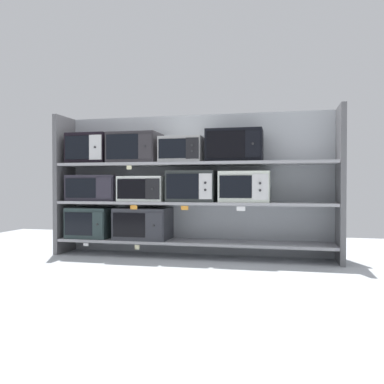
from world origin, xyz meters
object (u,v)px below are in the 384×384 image
(microwave_9, at_px, (234,146))
(microwave_3, at_px, (144,189))
(microwave_4, at_px, (192,186))
(microwave_1, at_px, (143,223))
(microwave_6, at_px, (90,149))
(microwave_8, at_px, (183,150))
(microwave_5, at_px, (245,187))
(microwave_7, at_px, (135,148))
(microwave_2, at_px, (95,188))
(microwave_0, at_px, (91,222))

(microwave_9, bearing_deg, microwave_3, 179.99)
(microwave_4, relative_size, microwave_9, 0.88)
(microwave_1, xyz_separation_m, microwave_6, (-0.62, -0.00, 0.82))
(microwave_8, xyz_separation_m, microwave_9, (0.55, -0.00, 0.03))
(microwave_3, bearing_deg, microwave_5, 0.01)
(microwave_3, distance_m, microwave_6, 0.77)
(microwave_3, height_order, microwave_8, microwave_8)
(microwave_4, bearing_deg, microwave_8, 179.92)
(microwave_4, distance_m, microwave_6, 1.24)
(microwave_3, bearing_deg, microwave_7, -179.93)
(microwave_1, relative_size, microwave_4, 1.15)
(microwave_1, bearing_deg, microwave_2, -180.00)
(microwave_1, xyz_separation_m, microwave_8, (0.44, -0.00, 0.79))
(microwave_2, height_order, microwave_6, microwave_6)
(microwave_0, relative_size, microwave_5, 0.93)
(microwave_0, bearing_deg, microwave_3, -0.01)
(microwave_4, bearing_deg, microwave_1, 179.98)
(microwave_8, bearing_deg, microwave_6, -180.00)
(microwave_2, distance_m, microwave_8, 1.08)
(microwave_4, height_order, microwave_9, microwave_9)
(microwave_1, height_order, microwave_6, microwave_6)
(microwave_3, height_order, microwave_9, microwave_9)
(microwave_0, bearing_deg, microwave_2, 0.01)
(microwave_6, bearing_deg, microwave_8, 0.00)
(microwave_4, height_order, microwave_8, microwave_8)
(microwave_6, relative_size, microwave_8, 1.02)
(microwave_7, bearing_deg, microwave_0, 179.97)
(microwave_1, height_order, microwave_4, microwave_4)
(microwave_1, distance_m, microwave_4, 0.68)
(microwave_4, xyz_separation_m, microwave_5, (0.55, 0.00, -0.00))
(microwave_0, xyz_separation_m, microwave_6, (-0.01, -0.00, 0.82))
(microwave_6, distance_m, microwave_9, 1.61)
(microwave_0, height_order, microwave_2, microwave_2)
(microwave_1, xyz_separation_m, microwave_4, (0.55, -0.00, 0.40))
(microwave_5, distance_m, microwave_7, 1.25)
(microwave_3, bearing_deg, microwave_4, -0.01)
(microwave_5, xyz_separation_m, microwave_8, (-0.65, -0.00, 0.39))
(microwave_4, bearing_deg, microwave_2, 179.99)
(microwave_2, bearing_deg, microwave_0, -179.99)
(microwave_2, height_order, microwave_8, microwave_8)
(microwave_3, distance_m, microwave_5, 1.09)
(microwave_3, xyz_separation_m, microwave_4, (0.54, -0.00, 0.03))
(microwave_1, relative_size, microwave_5, 1.13)
(microwave_0, distance_m, microwave_4, 1.23)
(microwave_1, bearing_deg, microwave_3, -1.05)
(microwave_2, xyz_separation_m, microwave_3, (0.57, -0.00, -0.01))
(microwave_4, xyz_separation_m, microwave_6, (-1.17, 0.00, 0.42))
(microwave_3, height_order, microwave_7, microwave_7)
(microwave_2, bearing_deg, microwave_3, -0.01)
(microwave_0, relative_size, microwave_4, 0.94)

